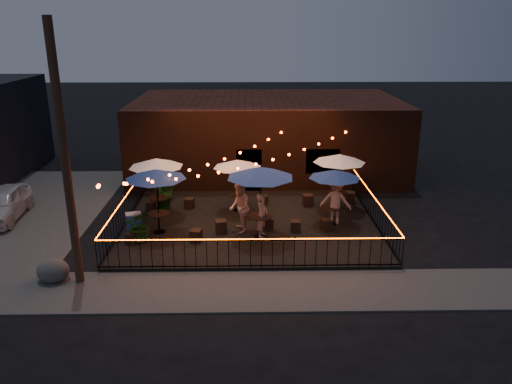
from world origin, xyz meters
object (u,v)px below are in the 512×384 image
at_px(cafe_table_3, 237,164).
at_px(cafe_table_5, 339,159).
at_px(cafe_table_0, 156,175).
at_px(cafe_table_2, 260,173).
at_px(cooler, 134,222).
at_px(boulder, 53,271).
at_px(cafe_table_4, 335,175).
at_px(cafe_table_1, 156,163).
at_px(utility_pole, 65,160).

xyz_separation_m(cafe_table_3, cafe_table_5, (4.30, 0.13, 0.17)).
bearing_deg(cafe_table_5, cafe_table_0, -161.39).
relative_size(cafe_table_0, cafe_table_2, 0.80).
height_order(cooler, boulder, cooler).
relative_size(cafe_table_0, cooler, 3.32).
height_order(cafe_table_0, cafe_table_4, cafe_table_0).
height_order(cafe_table_1, cafe_table_5, cafe_table_1).
relative_size(cafe_table_4, boulder, 2.36).
distance_m(cafe_table_1, cafe_table_4, 7.21).
relative_size(cafe_table_1, boulder, 3.04).
distance_m(cafe_table_0, cafe_table_2, 3.91).
bearing_deg(cafe_table_2, boulder, -155.40).
distance_m(utility_pole, cooler, 5.16).
bearing_deg(cafe_table_4, cooler, -175.02).
distance_m(cafe_table_1, cafe_table_2, 4.82).
bearing_deg(boulder, cafe_table_2, 24.60).
relative_size(cafe_table_0, cafe_table_1, 0.87).
relative_size(cafe_table_5, cooler, 3.20).
xyz_separation_m(cafe_table_0, cafe_table_4, (6.81, 0.75, -0.26)).
bearing_deg(cafe_table_5, cafe_table_2, -139.00).
relative_size(cafe_table_2, cafe_table_3, 1.29).
xyz_separation_m(cafe_table_5, boulder, (-10.05, -6.01, -2.00)).
bearing_deg(cafe_table_3, cafe_table_5, 1.72).
xyz_separation_m(cafe_table_4, cooler, (-7.78, -0.68, -1.67)).
height_order(cafe_table_0, cafe_table_2, cafe_table_2).
xyz_separation_m(cafe_table_0, cooler, (-0.97, 0.07, -1.92)).
bearing_deg(boulder, utility_pole, -5.78).
height_order(utility_pole, cooler, utility_pole).
bearing_deg(cafe_table_0, cafe_table_2, -7.57).
relative_size(cafe_table_0, cafe_table_4, 1.13).
distance_m(utility_pole, cafe_table_1, 5.95).
xyz_separation_m(cafe_table_2, cooler, (-4.85, 0.59, -2.12)).
bearing_deg(cooler, cafe_table_4, -11.82).
bearing_deg(cafe_table_2, utility_pole, -151.64).
bearing_deg(cooler, cafe_table_2, -23.72).
xyz_separation_m(cafe_table_2, cafe_table_5, (3.42, 2.97, -0.28)).
xyz_separation_m(cafe_table_2, cafe_table_3, (-0.89, 2.84, -0.45)).
height_order(cafe_table_4, cafe_table_5, cafe_table_5).
bearing_deg(cafe_table_1, utility_pole, -106.23).
bearing_deg(cafe_table_5, cafe_table_4, -105.70).
bearing_deg(cafe_table_5, cooler, -163.93).
bearing_deg(cafe_table_3, cafe_table_0, -142.11).
distance_m(utility_pole, boulder, 3.73).
xyz_separation_m(cafe_table_4, cafe_table_5, (0.48, 1.70, 0.17)).
bearing_deg(cafe_table_3, cafe_table_4, -22.35).
height_order(cafe_table_2, cafe_table_4, cafe_table_2).
bearing_deg(cooler, cafe_table_5, -0.73).
bearing_deg(cafe_table_2, cafe_table_1, 150.44).
relative_size(cafe_table_4, cooler, 2.95).
bearing_deg(cafe_table_0, cafe_table_3, 37.89).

